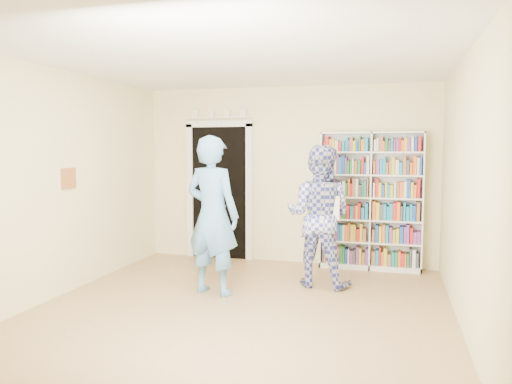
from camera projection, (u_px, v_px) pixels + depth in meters
floor at (239, 311)px, 5.40m from camera, size 5.00×5.00×0.00m
ceiling at (238, 58)px, 5.17m from camera, size 5.00×5.00×0.00m
wall_back at (287, 175)px, 7.69m from camera, size 4.50×0.00×4.50m
wall_left at (57, 184)px, 5.88m from camera, size 0.00×5.00×5.00m
wall_right at (467, 192)px, 4.69m from camera, size 0.00×5.00×5.00m
bookshelf at (371, 200)px, 7.23m from camera, size 1.45×0.27×2.00m
doorway at (219, 185)px, 7.97m from camera, size 1.10×0.08×2.43m
wall_art at (69, 178)px, 6.06m from camera, size 0.03×0.25×0.25m
man_blue at (212, 215)px, 6.00m from camera, size 0.78×0.60×1.92m
man_plaid at (319, 216)px, 6.37m from camera, size 0.97×0.81×1.81m
paper_sheet at (331, 208)px, 6.14m from camera, size 0.21×0.08×0.30m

